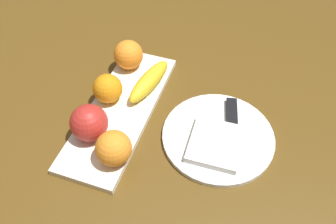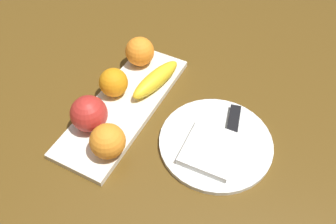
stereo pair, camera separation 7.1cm
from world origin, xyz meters
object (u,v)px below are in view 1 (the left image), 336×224
object	(u,v)px
orange_center	(107,88)
knife	(232,120)
apple	(89,123)
fruit_tray	(121,110)
folded_napkin	(215,144)
orange_near_banana	(114,148)
orange_near_apple	(128,55)
banana	(149,81)
dinner_plate	(218,137)

from	to	relation	value
orange_center	knife	bearing A→B (deg)	95.71
apple	fruit_tray	bearing A→B (deg)	162.75
folded_napkin	knife	bearing A→B (deg)	166.09
orange_near_banana	orange_center	distance (m)	0.17
fruit_tray	orange_near_apple	size ratio (longest dim) A/B	5.40
banana	orange_center	size ratio (longest dim) A/B	2.31
dinner_plate	apple	bearing A→B (deg)	-71.08
orange_near_apple	apple	bearing A→B (deg)	2.75
apple	knife	distance (m)	0.32
banana	folded_napkin	distance (m)	0.23
fruit_tray	orange_center	size ratio (longest dim) A/B	5.84
orange_near_banana	orange_center	size ratio (longest dim) A/B	1.08
orange_center	banana	bearing A→B (deg)	130.28
orange_near_apple	orange_center	xyz separation A→B (m)	(0.12, -0.00, -0.00)
fruit_tray	orange_center	xyz separation A→B (m)	(-0.02, -0.04, 0.04)
banana	orange_near_banana	xyz separation A→B (m)	(0.22, 0.01, 0.02)
knife	dinner_plate	bearing A→B (deg)	-35.33
orange_near_apple	dinner_plate	distance (m)	0.31
knife	banana	bearing A→B (deg)	-113.22
orange_near_banana	orange_center	world-z (taller)	orange_near_banana
apple	orange_near_apple	bearing A→B (deg)	-177.25
banana	orange_near_banana	bearing A→B (deg)	13.67
knife	folded_napkin	bearing A→B (deg)	-27.15
fruit_tray	orange_near_banana	size ratio (longest dim) A/B	5.42
fruit_tray	banana	world-z (taller)	banana
banana	orange_center	distance (m)	0.10
orange_near_apple	orange_near_banana	size ratio (longest dim) A/B	1.00
banana	orange_near_apple	distance (m)	0.10
orange_near_banana	dinner_plate	distance (m)	0.23
orange_near_apple	knife	xyz separation A→B (m)	(0.09, 0.29, -0.04)
apple	knife	world-z (taller)	apple
dinner_plate	knife	size ratio (longest dim) A/B	1.37
banana	folded_napkin	size ratio (longest dim) A/B	1.33
apple	banana	world-z (taller)	apple
orange_center	dinner_plate	world-z (taller)	orange_center
apple	orange_center	size ratio (longest dim) A/B	1.17
dinner_plate	orange_near_banana	bearing A→B (deg)	-55.24
orange_near_apple	dinner_plate	xyz separation A→B (m)	(0.14, 0.27, -0.05)
folded_napkin	orange_near_banana	bearing A→B (deg)	-62.12
knife	orange_center	bearing A→B (deg)	-97.54
apple	banana	xyz separation A→B (m)	(-0.18, 0.07, -0.02)
orange_near_apple	folded_napkin	xyz separation A→B (m)	(0.17, 0.27, -0.03)
fruit_tray	knife	bearing A→B (deg)	100.80
banana	orange_near_banana	world-z (taller)	orange_near_banana
banana	folded_napkin	xyz separation A→B (m)	(0.12, 0.19, -0.02)
fruit_tray	folded_napkin	xyz separation A→B (m)	(0.03, 0.23, 0.01)
orange_near_apple	folded_napkin	world-z (taller)	orange_near_apple
orange_near_apple	knife	distance (m)	0.31
fruit_tray	orange_near_apple	distance (m)	0.15
banana	orange_near_apple	size ratio (longest dim) A/B	2.13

